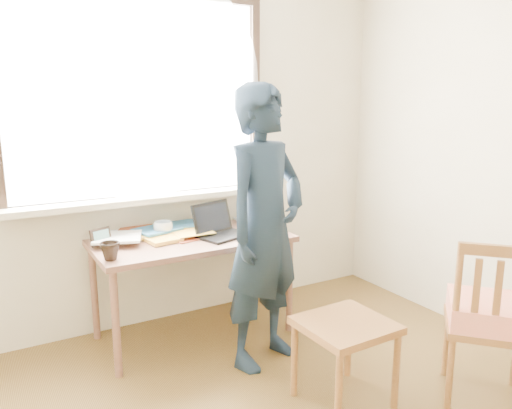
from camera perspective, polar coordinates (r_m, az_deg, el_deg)
room_shell at (r=1.96m, az=7.94°, el=12.99°), size 3.52×4.02×2.61m
desk at (r=3.37m, az=-7.28°, el=-5.00°), size 1.29×0.64×0.69m
laptop at (r=3.38m, az=-4.26°, el=-2.70°), size 0.39×0.35×0.22m
mug_white at (r=3.42m, az=-10.57°, el=-2.75°), size 0.17×0.17×0.10m
mug_dark at (r=2.99m, az=-16.33°, el=-5.14°), size 0.16×0.16×0.10m
mouse at (r=3.48m, az=1.02°, el=-2.81°), size 0.10×0.07×0.04m
desk_clutter at (r=3.41m, az=-10.25°, el=-3.20°), size 0.67×0.58×0.05m
book_a at (r=3.45m, az=-16.11°, el=-3.51°), size 0.25×0.31×0.03m
book_b at (r=3.71m, az=-2.04°, el=-2.01°), size 0.23×0.28×0.02m
picture_frame at (r=3.26m, az=-17.31°, el=-3.71°), size 0.14×0.06×0.11m
work_chair at (r=2.74m, az=10.17°, el=-14.40°), size 0.46×0.44×0.46m
side_chair at (r=2.96m, az=25.11°, el=-11.44°), size 0.58×0.58×0.91m
person at (r=2.97m, az=1.02°, el=-2.67°), size 0.72×0.59×1.69m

